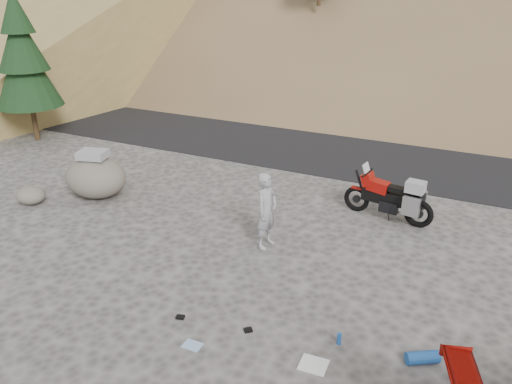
% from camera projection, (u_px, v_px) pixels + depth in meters
% --- Properties ---
extents(ground, '(140.00, 140.00, 0.00)m').
position_uv_depth(ground, '(263.00, 277.00, 9.67)').
color(ground, '#464340').
rests_on(ground, ground).
extents(road, '(120.00, 7.00, 0.05)m').
position_uv_depth(road, '(374.00, 146.00, 17.09)').
color(road, black).
rests_on(road, ground).
extents(conifer_verge, '(2.20, 2.20, 5.04)m').
position_uv_depth(conifer_verge, '(23.00, 57.00, 16.64)').
color(conifer_verge, '#352413').
rests_on(conifer_verge, ground).
extents(motorcycle, '(2.20, 0.79, 1.31)m').
position_uv_depth(motorcycle, '(392.00, 198.00, 11.75)').
color(motorcycle, black).
rests_on(motorcycle, ground).
extents(man, '(0.48, 0.66, 1.68)m').
position_uv_depth(man, '(266.00, 245.00, 10.81)').
color(man, '#9C9BA0').
rests_on(man, ground).
extents(boulder, '(1.70, 1.47, 1.24)m').
position_uv_depth(boulder, '(96.00, 177.00, 13.03)').
color(boulder, '#605B52').
rests_on(boulder, ground).
extents(small_rock, '(0.78, 0.71, 0.45)m').
position_uv_depth(small_rock, '(31.00, 195.00, 12.73)').
color(small_rock, '#605B52').
rests_on(small_rock, ground).
extents(gear_white_cloth, '(0.44, 0.39, 0.01)m').
position_uv_depth(gear_white_cloth, '(313.00, 365.00, 7.49)').
color(gear_white_cloth, white).
rests_on(gear_white_cloth, ground).
extents(gear_blue_mat, '(0.53, 0.43, 0.20)m').
position_uv_depth(gear_blue_mat, '(422.00, 358.00, 7.50)').
color(gear_blue_mat, '#194C9A').
rests_on(gear_blue_mat, ground).
extents(gear_bottle, '(0.09, 0.09, 0.20)m').
position_uv_depth(gear_bottle, '(339.00, 339.00, 7.89)').
color(gear_bottle, '#194C9A').
rests_on(gear_bottle, ground).
extents(gear_funnel, '(0.17, 0.17, 0.17)m').
position_uv_depth(gear_funnel, '(462.00, 375.00, 7.19)').
color(gear_funnel, '#B70C0E').
rests_on(gear_funnel, ground).
extents(gear_glove_a, '(0.16, 0.13, 0.04)m').
position_uv_depth(gear_glove_a, '(180.00, 317.00, 8.51)').
color(gear_glove_a, black).
rests_on(gear_glove_a, ground).
extents(gear_glove_b, '(0.17, 0.17, 0.04)m').
position_uv_depth(gear_glove_b, '(248.00, 330.00, 8.20)').
color(gear_glove_b, black).
rests_on(gear_glove_b, ground).
extents(gear_blue_cloth, '(0.31, 0.23, 0.01)m').
position_uv_depth(gear_blue_cloth, '(192.00, 345.00, 7.88)').
color(gear_blue_cloth, '#90B4DF').
rests_on(gear_blue_cloth, ground).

